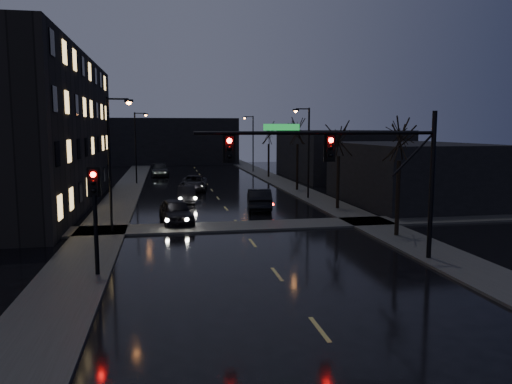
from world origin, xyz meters
name	(u,v)px	position (x,y,z in m)	size (l,w,h in m)	color
ground	(342,358)	(0.00, 0.00, 0.00)	(160.00, 160.00, 0.00)	black
sidewalk_left	(123,195)	(-8.50, 35.00, 0.06)	(3.00, 140.00, 0.12)	#2D2D2B
sidewalk_right	(301,191)	(8.50, 35.00, 0.06)	(3.00, 140.00, 0.12)	#2D2D2B
sidewalk_cross	(240,226)	(0.00, 18.50, 0.06)	(40.00, 3.00, 0.12)	#2D2D2B
apartment_block	(10,131)	(-16.50, 30.00, 6.00)	(12.00, 30.00, 12.00)	black
commercial_right_near	(411,174)	(15.50, 26.00, 2.50)	(10.00, 14.00, 5.00)	black
commercial_right_far	(338,154)	(17.00, 48.00, 3.00)	(12.00, 18.00, 6.00)	black
far_block	(174,141)	(-3.00, 78.00, 4.00)	(22.00, 10.00, 8.00)	black
signal_mast	(356,158)	(3.85, 9.00, 4.87)	(11.11, 0.41, 7.00)	black
signal_pole_left	(95,206)	(-7.50, 8.99, 3.01)	(0.35, 0.41, 4.53)	black
tree_near	(400,128)	(8.40, 14.00, 6.22)	(3.52, 3.52, 8.08)	black
tree_mid_a	(339,134)	(8.40, 24.00, 5.83)	(3.30, 3.30, 7.58)	black
tree_mid_b	(298,125)	(8.40, 36.00, 6.61)	(3.74, 3.74, 8.59)	black
tree_far	(269,130)	(8.40, 50.00, 6.06)	(3.43, 3.43, 7.88)	black
streetlight_l_near	(113,153)	(-7.58, 18.00, 4.77)	(1.53, 0.28, 8.00)	black
streetlight_l_far	(137,142)	(-7.58, 45.00, 4.77)	(1.53, 0.28, 8.00)	black
streetlight_r_mid	(306,145)	(7.58, 30.00, 4.77)	(1.53, 0.28, 8.00)	black
streetlight_r_far	(252,139)	(7.58, 58.00, 4.77)	(1.53, 0.28, 8.00)	black
oncoming_car_a	(176,211)	(-3.97, 20.41, 0.81)	(1.92, 4.78, 1.63)	black
oncoming_car_b	(187,194)	(-2.88, 29.82, 0.69)	(1.46, 4.18, 1.38)	black
oncoming_car_c	(194,183)	(-1.80, 38.07, 0.77)	(2.55, 5.52, 1.54)	black
oncoming_car_d	(160,170)	(-5.30, 54.49, 0.81)	(2.27, 5.59, 1.62)	black
lead_car	(259,199)	(2.47, 25.18, 0.81)	(1.72, 4.92, 1.62)	black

